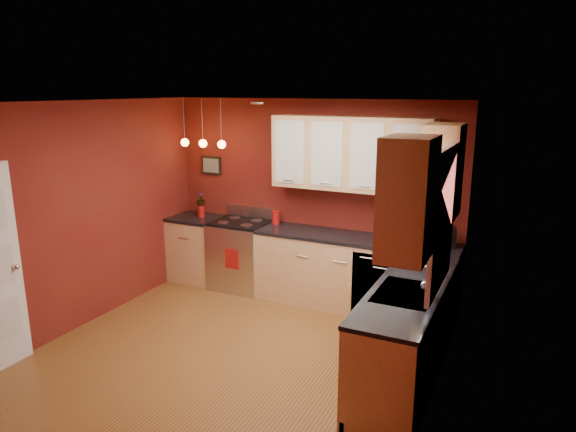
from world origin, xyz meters
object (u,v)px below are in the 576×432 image
at_px(gas_range, 241,254).
at_px(sink, 405,295).
at_px(soap_pump, 428,287).
at_px(red_canister, 276,217).
at_px(coffee_maker, 448,238).

height_order(gas_range, sink, sink).
bearing_deg(sink, gas_range, 150.22).
bearing_deg(soap_pump, sink, 161.99).
relative_size(sink, red_canister, 3.82).
height_order(red_canister, soap_pump, soap_pump).
height_order(coffee_maker, soap_pump, coffee_maker).
distance_m(red_canister, soap_pump, 2.91).
distance_m(sink, coffee_maker, 1.58).
xyz_separation_m(sink, red_canister, (-2.15, 1.65, 0.12)).
bearing_deg(gas_range, red_canister, 17.47).
distance_m(gas_range, coffee_maker, 2.81).
bearing_deg(soap_pump, coffee_maker, 92.72).
bearing_deg(soap_pump, red_canister, 143.95).
bearing_deg(gas_range, soap_pump, -29.01).
bearing_deg(red_canister, soap_pump, -36.05).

